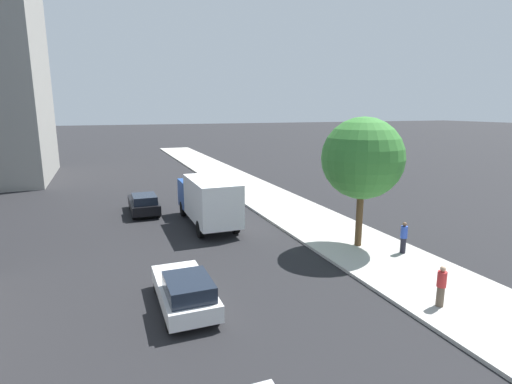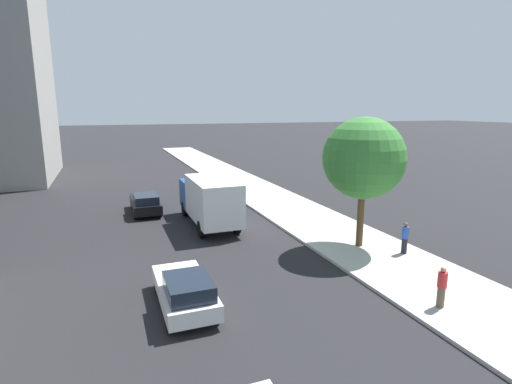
{
  "view_description": "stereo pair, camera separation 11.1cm",
  "coord_description": "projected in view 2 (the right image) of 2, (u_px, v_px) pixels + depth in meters",
  "views": [
    {
      "loc": [
        -4.19,
        4.74,
        7.4
      ],
      "look_at": [
        0.93,
        17.89,
        4.42
      ],
      "focal_mm": 27.82,
      "sensor_mm": 36.0,
      "label": 1
    },
    {
      "loc": [
        -4.08,
        4.7,
        7.4
      ],
      "look_at": [
        0.93,
        17.89,
        4.42
      ],
      "focal_mm": 27.82,
      "sensor_mm": 36.0,
      "label": 2
    }
  ],
  "objects": [
    {
      "name": "sidewalk",
      "position": [
        381.0,
        258.0,
        19.87
      ],
      "size": [
        5.22,
        120.0,
        0.15
      ],
      "primitive_type": "cube",
      "color": "#B2AFA8",
      "rests_on": "ground"
    },
    {
      "name": "street_tree",
      "position": [
        364.0,
        159.0,
        20.44
      ],
      "size": [
        4.26,
        4.26,
        6.86
      ],
      "color": "brown",
      "rests_on": "sidewalk"
    },
    {
      "name": "car_white",
      "position": [
        185.0,
        290.0,
        14.79
      ],
      "size": [
        1.86,
        4.45,
        1.49
      ],
      "color": "silver",
      "rests_on": "ground"
    },
    {
      "name": "car_black",
      "position": [
        145.0,
        203.0,
        28.44
      ],
      "size": [
        1.87,
        4.64,
        1.49
      ],
      "color": "black",
      "rests_on": "ground"
    },
    {
      "name": "box_truck",
      "position": [
        210.0,
        199.0,
        25.25
      ],
      "size": [
        2.46,
        7.48,
        3.17
      ],
      "color": "#1E4799",
      "rests_on": "ground"
    },
    {
      "name": "pedestrian_blue_shirt",
      "position": [
        405.0,
        238.0,
        20.09
      ],
      "size": [
        0.34,
        0.34,
        1.63
      ],
      "color": "black",
      "rests_on": "sidewalk"
    },
    {
      "name": "pedestrian_red_shirt",
      "position": [
        442.0,
        287.0,
        14.64
      ],
      "size": [
        0.34,
        0.34,
        1.58
      ],
      "color": "brown",
      "rests_on": "sidewalk"
    }
  ]
}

